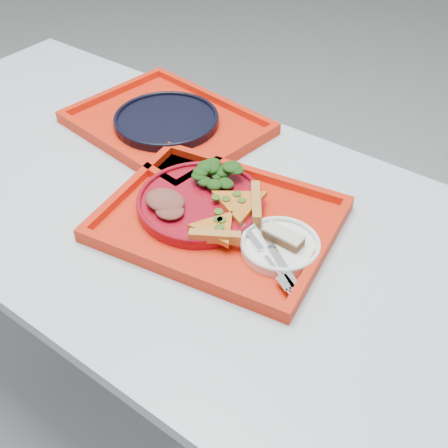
# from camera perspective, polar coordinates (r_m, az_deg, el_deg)

# --- Properties ---
(ground) EXTENTS (10.00, 10.00, 0.00)m
(ground) POSITION_cam_1_polar(r_m,az_deg,el_deg) (1.80, -5.48, -15.62)
(ground) COLOR gray
(ground) RESTS_ON ground
(table) EXTENTS (1.60, 0.80, 0.75)m
(table) POSITION_cam_1_polar(r_m,az_deg,el_deg) (1.29, -7.37, 1.09)
(table) COLOR silver
(table) RESTS_ON ground
(tray_main) EXTENTS (0.50, 0.42, 0.01)m
(tray_main) POSITION_cam_1_polar(r_m,az_deg,el_deg) (1.13, -0.52, 0.20)
(tray_main) COLOR red
(tray_main) RESTS_ON table
(tray_far) EXTENTS (0.49, 0.40, 0.01)m
(tray_far) POSITION_cam_1_polar(r_m,az_deg,el_deg) (1.44, -5.82, 9.88)
(tray_far) COLOR red
(tray_far) RESTS_ON table
(dinner_plate) EXTENTS (0.26, 0.26, 0.02)m
(dinner_plate) POSITION_cam_1_polar(r_m,az_deg,el_deg) (1.16, -2.41, 2.09)
(dinner_plate) COLOR maroon
(dinner_plate) RESTS_ON tray_main
(side_plate) EXTENTS (0.15, 0.15, 0.01)m
(side_plate) POSITION_cam_1_polar(r_m,az_deg,el_deg) (1.06, 5.72, -2.33)
(side_plate) COLOR white
(side_plate) RESTS_ON tray_main
(navy_plate) EXTENTS (0.26, 0.26, 0.02)m
(navy_plate) POSITION_cam_1_polar(r_m,az_deg,el_deg) (1.43, -5.86, 10.36)
(navy_plate) COLOR black
(navy_plate) RESTS_ON tray_far
(pizza_slice_a) EXTENTS (0.14, 0.14, 0.02)m
(pizza_slice_a) POSITION_cam_1_polar(r_m,az_deg,el_deg) (1.07, -0.79, -0.29)
(pizza_slice_a) COLOR gold
(pizza_slice_a) RESTS_ON dinner_plate
(pizza_slice_b) EXTENTS (0.17, 0.17, 0.02)m
(pizza_slice_b) POSITION_cam_1_polar(r_m,az_deg,el_deg) (1.13, 1.59, 2.27)
(pizza_slice_b) COLOR gold
(pizza_slice_b) RESTS_ON dinner_plate
(salad_heap) EXTENTS (0.10, 0.09, 0.05)m
(salad_heap) POSITION_cam_1_polar(r_m,az_deg,el_deg) (1.19, -0.99, 5.33)
(salad_heap) COLOR black
(salad_heap) RESTS_ON dinner_plate
(meat_portion) EXTENTS (0.09, 0.07, 0.03)m
(meat_portion) POSITION_cam_1_polar(r_m,az_deg,el_deg) (1.13, -6.01, 2.39)
(meat_portion) COLOR brown
(meat_portion) RESTS_ON dinner_plate
(dessert_bar) EXTENTS (0.08, 0.03, 0.02)m
(dessert_bar) POSITION_cam_1_polar(r_m,az_deg,el_deg) (1.06, 6.04, -1.31)
(dessert_bar) COLOR #502E1A
(dessert_bar) RESTS_ON side_plate
(knife) EXTENTS (0.16, 0.12, 0.01)m
(knife) POSITION_cam_1_polar(r_m,az_deg,el_deg) (1.04, 5.14, -2.78)
(knife) COLOR silver
(knife) RESTS_ON side_plate
(fork) EXTENTS (0.17, 0.11, 0.01)m
(fork) POSITION_cam_1_polar(r_m,az_deg,el_deg) (1.03, 4.19, -3.17)
(fork) COLOR silver
(fork) RESTS_ON side_plate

